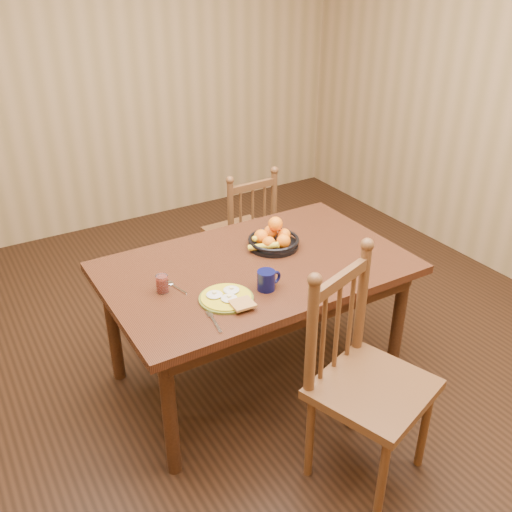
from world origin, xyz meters
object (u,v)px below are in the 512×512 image
dining_table (256,278)px  chair_far (242,232)px  fruit_bowl (273,239)px  coffee_mug (267,280)px  chair_near (365,381)px  breakfast_plate (227,298)px

dining_table → chair_far: 1.03m
fruit_bowl → chair_far: bearing=72.7°
dining_table → coffee_mug: bearing=-108.7°
chair_far → chair_near: size_ratio=0.86×
chair_far → breakfast_plate: bearing=56.0°
chair_near → coffee_mug: chair_near is taller
coffee_mug → fruit_bowl: fruit_bowl is taller
chair_far → breakfast_plate: 1.38m
breakfast_plate → chair_near: bearing=-57.7°
breakfast_plate → fruit_bowl: fruit_bowl is taller
chair_near → coffee_mug: (-0.16, 0.58, 0.28)m
breakfast_plate → fruit_bowl: bearing=36.0°
chair_far → chair_near: bearing=77.2°
chair_far → fruit_bowl: 0.89m
breakfast_plate → chair_far: bearing=57.3°
coffee_mug → fruit_bowl: size_ratio=0.46×
chair_near → fruit_bowl: chair_near is taller
dining_table → chair_near: bearing=-84.7°
dining_table → coffee_mug: size_ratio=11.95×
breakfast_plate → fruit_bowl: size_ratio=1.00×
dining_table → chair_far: size_ratio=1.73×
dining_table → chair_far: chair_far is taller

